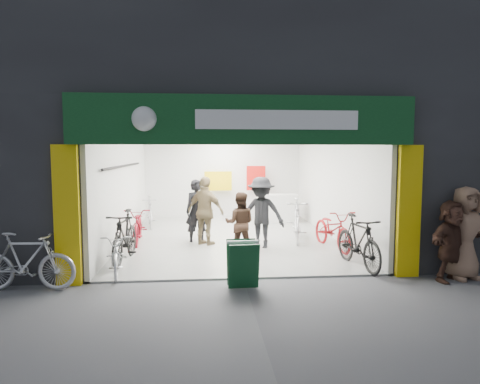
{
  "coord_description": "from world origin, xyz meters",
  "views": [
    {
      "loc": [
        -0.78,
        -8.04,
        2.47
      ],
      "look_at": [
        0.06,
        1.5,
        1.57
      ],
      "focal_mm": 32.0,
      "sensor_mm": 36.0,
      "label": 1
    }
  ],
  "objects": [
    {
      "name": "ground",
      "position": [
        0.0,
        0.0,
        0.0
      ],
      "size": [
        60.0,
        60.0,
        0.0
      ],
      "primitive_type": "plane",
      "color": "#56565B",
      "rests_on": "ground"
    },
    {
      "name": "building",
      "position": [
        0.91,
        4.99,
        4.31
      ],
      "size": [
        17.0,
        10.27,
        8.0
      ],
      "color": "#232326",
      "rests_on": "ground"
    },
    {
      "name": "bike_left_front",
      "position": [
        -2.5,
        0.6,
        0.43
      ],
      "size": [
        0.82,
        1.71,
        0.86
      ],
      "primitive_type": "imported",
      "rotation": [
        0.0,
        0.0,
        0.16
      ],
      "color": "silver",
      "rests_on": "ground"
    },
    {
      "name": "bike_left_midfront",
      "position": [
        -2.5,
        1.46,
        0.59
      ],
      "size": [
        0.71,
        2.0,
        1.18
      ],
      "primitive_type": "imported",
      "rotation": [
        0.0,
        0.0,
        -0.08
      ],
      "color": "black",
      "rests_on": "ground"
    },
    {
      "name": "bike_left_midback",
      "position": [
        -2.5,
        3.54,
        0.49
      ],
      "size": [
        0.8,
        1.92,
        0.99
      ],
      "primitive_type": "imported",
      "rotation": [
        0.0,
        0.0,
        0.08
      ],
      "color": "maroon",
      "rests_on": "ground"
    },
    {
      "name": "bike_left_back",
      "position": [
        -2.5,
        6.01,
        0.51
      ],
      "size": [
        0.75,
        1.75,
        1.02
      ],
      "primitive_type": "imported",
      "rotation": [
        0.0,
        0.0,
        0.16
      ],
      "color": "#B2B2B7",
      "rests_on": "ground"
    },
    {
      "name": "bike_right_front",
      "position": [
        2.5,
        0.6,
        0.57
      ],
      "size": [
        0.77,
        1.94,
        1.14
      ],
      "primitive_type": "imported",
      "rotation": [
        0.0,
        0.0,
        0.13
      ],
      "color": "black",
      "rests_on": "ground"
    },
    {
      "name": "bike_right_mid",
      "position": [
        2.5,
        2.38,
        0.51
      ],
      "size": [
        0.97,
        2.04,
        1.03
      ],
      "primitive_type": "imported",
      "rotation": [
        0.0,
        0.0,
        0.15
      ],
      "color": "maroon",
      "rests_on": "ground"
    },
    {
      "name": "bike_right_back",
      "position": [
        1.8,
        3.39,
        0.59
      ],
      "size": [
        0.93,
        2.05,
        1.19
      ],
      "primitive_type": "imported",
      "rotation": [
        0.0,
        0.0,
        -0.19
      ],
      "color": "#BBBBC0",
      "rests_on": "ground"
    },
    {
      "name": "parked_bike",
      "position": [
        -3.92,
        -0.3,
        0.53
      ],
      "size": [
        1.79,
        0.61,
        1.06
      ],
      "primitive_type": "imported",
      "rotation": [
        0.0,
        0.0,
        1.51
      ],
      "color": "silver",
      "rests_on": "ground"
    },
    {
      "name": "customer_a",
      "position": [
        -0.92,
        3.45,
        0.86
      ],
      "size": [
        0.69,
        0.51,
        1.73
      ],
      "primitive_type": "imported",
      "rotation": [
        0.0,
        0.0,
        0.17
      ],
      "color": "black",
      "rests_on": "ground"
    },
    {
      "name": "customer_b",
      "position": [
        0.11,
        2.09,
        0.75
      ],
      "size": [
        0.82,
        0.69,
        1.51
      ],
      "primitive_type": "imported",
      "rotation": [
        0.0,
        0.0,
        2.96
      ],
      "color": "#372319",
      "rests_on": "ground"
    },
    {
      "name": "customer_c",
      "position": [
        0.7,
        2.6,
        0.92
      ],
      "size": [
        1.34,
        1.03,
        1.84
      ],
      "primitive_type": "imported",
      "rotation": [
        0.0,
        0.0,
        -0.33
      ],
      "color": "black",
      "rests_on": "ground"
    },
    {
      "name": "customer_d",
      "position": [
        -0.7,
        3.02,
        0.92
      ],
      "size": [
        1.14,
        0.97,
        1.83
      ],
      "primitive_type": "imported",
      "rotation": [
        0.0,
        0.0,
        2.54
      ],
      "color": "olive",
      "rests_on": "ground"
    },
    {
      "name": "pedestrian_near",
      "position": [
        4.28,
        -0.3,
        0.9
      ],
      "size": [
        0.99,
        0.75,
        1.81
      ],
      "primitive_type": "imported",
      "rotation": [
        0.0,
        0.0,
        0.22
      ],
      "color": "#89664F",
      "rests_on": "ground"
    },
    {
      "name": "pedestrian_far",
      "position": [
        3.92,
        -0.42,
        0.78
      ],
      "size": [
        1.5,
        1.07,
        1.56
      ],
      "primitive_type": "imported",
      "rotation": [
        0.0,
        0.0,
        0.47
      ],
      "color": "#3E251C",
      "rests_on": "ground"
    },
    {
      "name": "sandwich_board",
      "position": [
        -0.07,
        -0.5,
        0.47
      ],
      "size": [
        0.58,
        0.58,
        0.85
      ],
      "rotation": [
        0.0,
        0.0,
        0.04
      ],
      "color": "#0E3B1E",
      "rests_on": "ground"
    }
  ]
}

